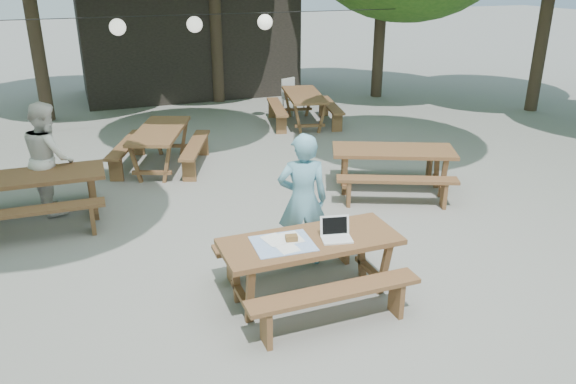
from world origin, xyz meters
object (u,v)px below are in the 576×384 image
Objects in this scene: woman at (303,200)px; plastic_chair at (293,104)px; main_picnic_table at (310,268)px; picnic_table_nw at (36,198)px; second_person at (49,157)px.

woman reaches higher than plastic_chair.
main_picnic_table is 2.22× the size of plastic_chair.
plastic_chair is at bearing 40.14° from picnic_table_nw.
picnic_table_nw is 1.17× the size of woman.
picnic_table_nw is 0.67m from second_person.
woman reaches higher than picnic_table_nw.
picnic_table_nw is 7.69m from plastic_chair.
main_picnic_table and picnic_table_nw have the same top height.
second_person is (0.24, 0.42, 0.47)m from picnic_table_nw.
second_person is (-2.97, 2.95, -0.01)m from woman.
second_person is at bearing 125.95° from main_picnic_table.
plastic_chair reaches higher than picnic_table_nw.
woman reaches higher than main_picnic_table.
plastic_chair is (3.00, 8.20, -0.13)m from main_picnic_table.
plastic_chair is (5.73, 4.43, -0.60)m from second_person.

